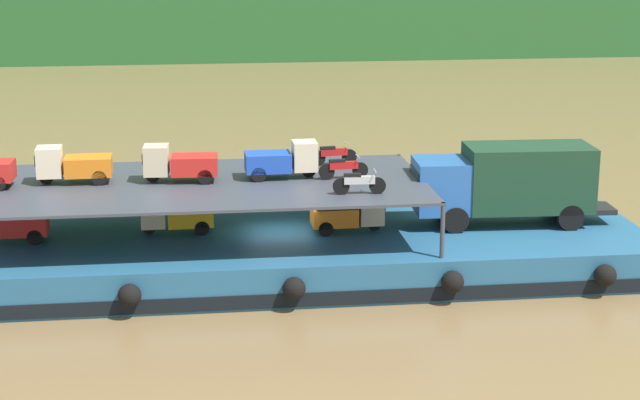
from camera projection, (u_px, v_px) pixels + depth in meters
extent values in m
plane|color=brown|center=(282.00, 269.00, 40.27)|extent=(400.00, 400.00, 0.00)
cube|color=#23567A|center=(282.00, 251.00, 40.08)|extent=(27.49, 8.77, 1.50)
cube|color=black|center=(294.00, 300.00, 35.95)|extent=(26.94, 0.06, 0.50)
sphere|color=black|center=(130.00, 296.00, 34.94)|extent=(0.80, 0.80, 0.80)
sphere|color=black|center=(294.00, 289.00, 35.61)|extent=(0.80, 0.80, 0.80)
sphere|color=black|center=(453.00, 282.00, 36.28)|extent=(0.80, 0.80, 0.80)
sphere|color=black|center=(605.00, 275.00, 36.95)|extent=(0.80, 0.80, 0.80)
cube|color=#285BA3|center=(441.00, 185.00, 40.32)|extent=(2.10, 2.27, 2.00)
cube|color=#192833|center=(414.00, 177.00, 40.15)|extent=(0.14, 1.84, 0.60)
cube|color=#193823|center=(528.00, 177.00, 40.52)|extent=(4.90, 2.51, 2.50)
cube|color=black|center=(526.00, 210.00, 40.85)|extent=(6.86, 1.68, 0.20)
cylinder|color=black|center=(445.00, 206.00, 41.60)|extent=(1.01, 0.32, 1.00)
cylinder|color=black|center=(455.00, 220.00, 39.65)|extent=(1.01, 0.32, 1.00)
cylinder|color=black|center=(555.00, 204.00, 41.95)|extent=(1.01, 0.32, 1.00)
cylinder|color=black|center=(571.00, 217.00, 40.00)|extent=(1.01, 0.32, 1.00)
cylinder|color=#383D47|center=(398.00, 178.00, 44.02)|extent=(0.16, 0.16, 2.00)
cylinder|color=#383D47|center=(442.00, 230.00, 36.53)|extent=(0.16, 0.16, 2.00)
cube|color=#383D47|center=(179.00, 185.00, 38.93)|extent=(18.29, 7.97, 0.10)
cube|color=red|center=(24.00, 224.00, 38.58)|extent=(1.73, 1.24, 0.70)
cylinder|color=black|center=(38.00, 229.00, 39.24)|extent=(0.56, 0.15, 0.56)
cylinder|color=black|center=(35.00, 237.00, 38.22)|extent=(0.56, 0.15, 0.56)
cube|color=gold|center=(190.00, 216.00, 39.74)|extent=(1.74, 1.25, 0.70)
cube|color=beige|center=(153.00, 212.00, 39.48)|extent=(0.93, 1.03, 1.10)
cube|color=#19232D|center=(140.00, 210.00, 39.38)|extent=(0.07, 0.85, 0.38)
cylinder|color=black|center=(149.00, 226.00, 39.59)|extent=(0.56, 0.16, 0.56)
cylinder|color=black|center=(201.00, 220.00, 40.40)|extent=(0.56, 0.16, 0.56)
cylinder|color=black|center=(202.00, 228.00, 39.38)|extent=(0.56, 0.16, 0.56)
cube|color=orange|center=(334.00, 216.00, 39.75)|extent=(1.72, 1.23, 0.70)
cube|color=#C6B793|center=(371.00, 209.00, 39.89)|extent=(0.92, 1.02, 1.10)
cube|color=#19232D|center=(383.00, 206.00, 39.93)|extent=(0.05, 0.85, 0.38)
cylinder|color=black|center=(374.00, 223.00, 40.05)|extent=(0.56, 0.15, 0.56)
cylinder|color=black|center=(326.00, 229.00, 39.27)|extent=(0.56, 0.15, 0.56)
cylinder|color=black|center=(322.00, 221.00, 40.29)|extent=(0.56, 0.15, 0.56)
cylinder|color=black|center=(5.00, 177.00, 38.80)|extent=(0.57, 0.17, 0.56)
cube|color=orange|center=(89.00, 166.00, 38.95)|extent=(1.72, 1.23, 0.70)
cube|color=beige|center=(49.00, 162.00, 38.71)|extent=(0.92, 1.02, 1.10)
cube|color=#19232D|center=(36.00, 159.00, 38.61)|extent=(0.05, 0.85, 0.38)
cylinder|color=black|center=(46.00, 176.00, 38.83)|extent=(0.56, 0.15, 0.56)
cylinder|color=black|center=(101.00, 171.00, 39.60)|extent=(0.56, 0.15, 0.56)
cylinder|color=black|center=(99.00, 178.00, 38.59)|extent=(0.56, 0.15, 0.56)
cube|color=red|center=(194.00, 165.00, 39.13)|extent=(1.76, 1.29, 0.70)
cube|color=#C6B793|center=(156.00, 160.00, 38.98)|extent=(0.95, 1.05, 1.10)
cube|color=#19232D|center=(143.00, 157.00, 38.92)|extent=(0.09, 0.85, 0.38)
cylinder|color=black|center=(153.00, 175.00, 39.11)|extent=(0.57, 0.17, 0.56)
cylinder|color=black|center=(206.00, 171.00, 39.76)|extent=(0.57, 0.17, 0.56)
cylinder|color=black|center=(205.00, 177.00, 38.73)|extent=(0.57, 0.17, 0.56)
cube|color=#1E47B7|center=(268.00, 162.00, 39.58)|extent=(1.72, 1.23, 0.70)
cube|color=beige|center=(305.00, 156.00, 39.72)|extent=(0.92, 1.01, 1.10)
cube|color=#19232D|center=(317.00, 152.00, 39.76)|extent=(0.05, 0.85, 0.38)
cylinder|color=black|center=(309.00, 170.00, 39.88)|extent=(0.56, 0.15, 0.56)
cylinder|color=black|center=(259.00, 175.00, 39.10)|extent=(0.56, 0.15, 0.56)
cylinder|color=black|center=(256.00, 168.00, 40.12)|extent=(0.56, 0.15, 0.56)
cylinder|color=black|center=(378.00, 186.00, 37.37)|extent=(0.60, 0.13, 0.60)
cylinder|color=black|center=(341.00, 186.00, 37.27)|extent=(0.60, 0.13, 0.60)
cube|color=#B7B7BC|center=(359.00, 180.00, 37.27)|extent=(1.11, 0.25, 0.28)
cube|color=black|center=(352.00, 175.00, 37.20)|extent=(0.61, 0.23, 0.12)
cylinder|color=#B2B2B7|center=(375.00, 171.00, 37.23)|extent=(0.06, 0.55, 0.04)
cylinder|color=black|center=(360.00, 170.00, 39.73)|extent=(0.61, 0.16, 0.60)
cylinder|color=black|center=(327.00, 172.00, 39.45)|extent=(0.61, 0.16, 0.60)
cube|color=#B21919|center=(343.00, 165.00, 39.53)|extent=(1.11, 0.30, 0.28)
cube|color=black|center=(337.00, 161.00, 39.44)|extent=(0.62, 0.26, 0.12)
cylinder|color=#B2B2B7|center=(358.00, 156.00, 39.57)|extent=(0.09, 0.55, 0.04)
cylinder|color=black|center=(349.00, 157.00, 42.04)|extent=(0.61, 0.18, 0.60)
cylinder|color=black|center=(318.00, 158.00, 41.72)|extent=(0.61, 0.18, 0.60)
cube|color=#B21919|center=(334.00, 152.00, 41.82)|extent=(1.12, 0.35, 0.28)
cube|color=black|center=(328.00, 148.00, 41.71)|extent=(0.62, 0.28, 0.12)
cylinder|color=#B2B2B7|center=(347.00, 143.00, 41.88)|extent=(0.11, 0.55, 0.04)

